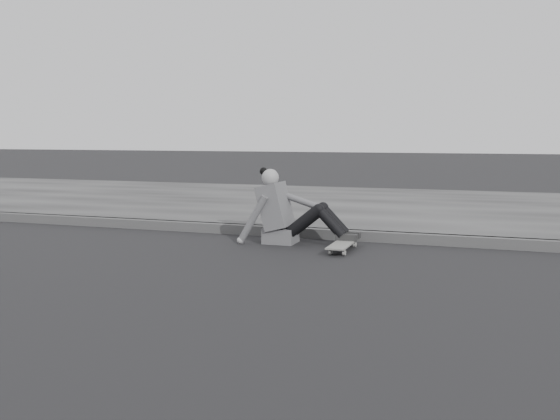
% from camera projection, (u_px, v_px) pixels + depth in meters
% --- Properties ---
extents(ground, '(80.00, 80.00, 0.00)m').
position_uv_depth(ground, '(155.00, 280.00, 5.41)').
color(ground, black).
rests_on(ground, ground).
extents(curb, '(24.00, 0.16, 0.12)m').
position_uv_depth(curb, '(261.00, 230.00, 7.82)').
color(curb, '#444444').
rests_on(curb, ground).
extents(sidewalk, '(24.00, 6.00, 0.12)m').
position_uv_depth(sidewalk, '(323.00, 205.00, 10.66)').
color(sidewalk, '#393939').
rests_on(sidewalk, ground).
extents(skateboard, '(0.20, 0.78, 0.09)m').
position_uv_depth(skateboard, '(343.00, 244.00, 6.77)').
color(skateboard, '#A1A19C').
rests_on(skateboard, ground).
extents(seated_woman, '(1.38, 0.46, 0.88)m').
position_uv_depth(seated_woman, '(286.00, 212.00, 7.20)').
color(seated_woman, '#555558').
rests_on(seated_woman, ground).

